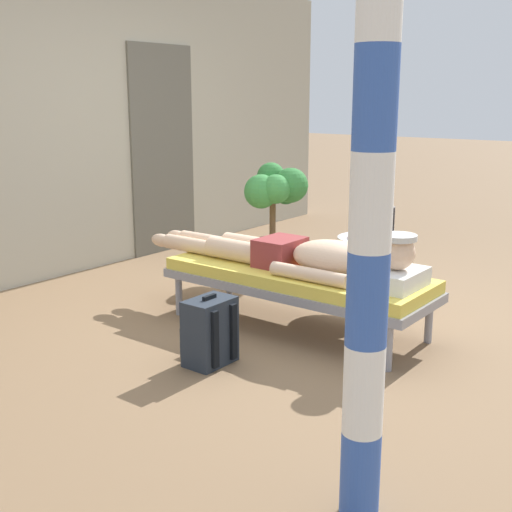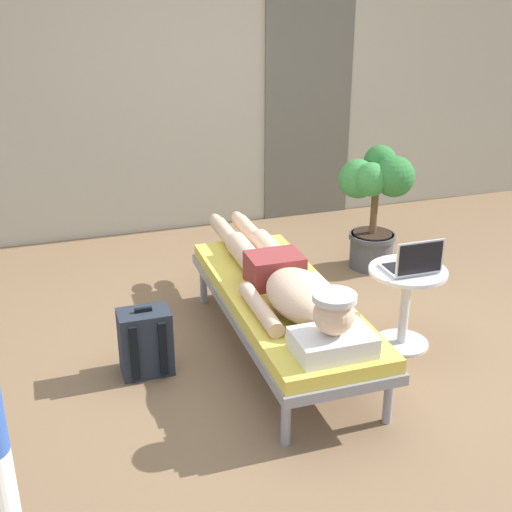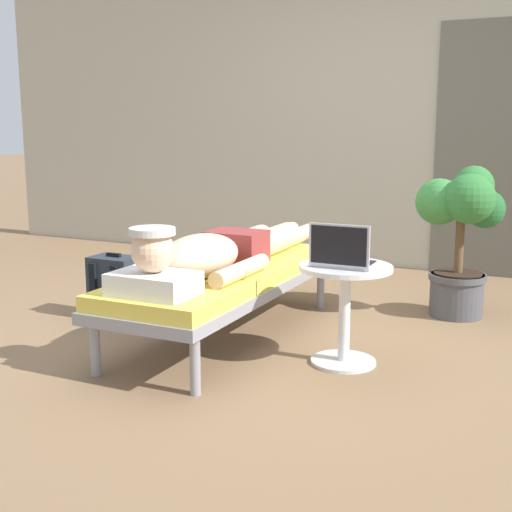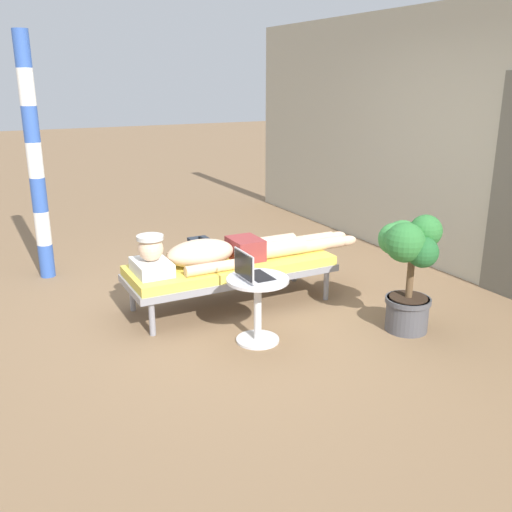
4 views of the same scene
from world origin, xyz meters
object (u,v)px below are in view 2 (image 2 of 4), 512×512
object	(u,v)px
laptop	(413,264)
potted_plant	(376,195)
person_reclining	(286,281)
lounge_chair	(282,304)
backpack	(145,342)
side_table	(406,294)

from	to	relation	value
laptop	potted_plant	bearing A→B (deg)	72.72
person_reclining	laptop	xyz separation A→B (m)	(0.77, -0.13, 0.06)
lounge_chair	backpack	size ratio (longest dim) A/B	4.41
person_reclining	laptop	distance (m)	0.78
side_table	potted_plant	distance (m)	1.24
laptop	potted_plant	size ratio (longest dim) A/B	0.32
lounge_chair	side_table	size ratio (longest dim) A/B	3.57
lounge_chair	backpack	distance (m)	0.85
laptop	backpack	world-z (taller)	laptop
laptop	potted_plant	distance (m)	1.26
side_table	laptop	xyz separation A→B (m)	(0.00, -0.05, 0.23)
laptop	potted_plant	world-z (taller)	potted_plant
person_reclining	laptop	size ratio (longest dim) A/B	7.00
backpack	laptop	bearing A→B (deg)	-8.65
person_reclining	side_table	distance (m)	0.79
lounge_chair	person_reclining	xyz separation A→B (m)	(-0.00, -0.06, 0.17)
person_reclining	backpack	bearing A→B (deg)	172.05
person_reclining	side_table	world-z (taller)	person_reclining
lounge_chair	side_table	xyz separation A→B (m)	(0.77, -0.13, 0.01)
lounge_chair	potted_plant	bearing A→B (deg)	41.64
person_reclining	backpack	distance (m)	0.90
backpack	potted_plant	world-z (taller)	potted_plant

